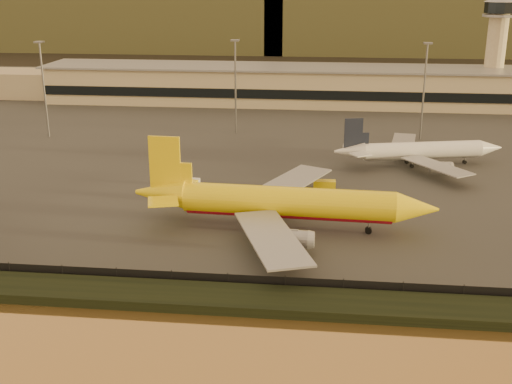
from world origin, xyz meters
TOP-DOWN VIEW (x-y plane):
  - ground at (0.00, 0.00)m, footprint 900.00×900.00m
  - embankment at (0.00, -17.00)m, footprint 320.00×7.00m
  - tarmac at (0.00, 95.00)m, footprint 320.00×220.00m
  - perimeter_fence at (0.00, -13.00)m, footprint 300.00×0.05m
  - terminal_building at (-14.52, 125.55)m, footprint 202.00×25.00m
  - control_tower at (70.00, 131.00)m, footprint 11.20×11.20m
  - apron_light_masts at (15.00, 75.00)m, footprint 152.20×12.20m
  - dhl_cargo_jet at (7.95, 10.30)m, footprint 52.23×51.19m
  - white_narrowbody_jet at (36.34, 52.61)m, footprint 39.54×37.91m
  - gse_vehicle_yellow at (14.98, 32.23)m, footprint 4.53×2.12m
  - gse_vehicle_white at (-12.68, 31.63)m, footprint 3.83×2.00m

SIDE VIEW (x-z plane):
  - ground at x=0.00m, z-range 0.00..0.00m
  - tarmac at x=0.00m, z-range 0.00..0.20m
  - embankment at x=0.00m, z-range 0.00..1.40m
  - gse_vehicle_white at x=-12.68m, z-range 0.20..1.86m
  - gse_vehicle_yellow at x=14.98m, z-range 0.20..2.22m
  - perimeter_fence at x=0.00m, z-range 0.20..2.40m
  - white_narrowbody_jet at x=36.34m, z-range -2.11..9.35m
  - dhl_cargo_jet at x=7.95m, z-range -2.95..12.67m
  - terminal_building at x=-14.52m, z-range -0.05..12.55m
  - apron_light_masts at x=15.00m, z-range 3.00..28.40m
  - control_tower at x=70.00m, z-range 3.91..39.41m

